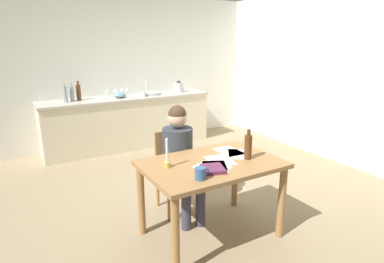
% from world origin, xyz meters
% --- Properties ---
extents(ground_plane, '(5.20, 5.20, 0.04)m').
position_xyz_m(ground_plane, '(0.00, 0.00, -0.02)').
color(ground_plane, '#937F60').
extents(wall_back, '(5.20, 0.12, 2.60)m').
position_xyz_m(wall_back, '(0.00, 2.60, 1.30)').
color(wall_back, silver).
rests_on(wall_back, ground).
extents(wall_right, '(0.12, 5.20, 2.60)m').
position_xyz_m(wall_right, '(2.60, 0.00, 1.30)').
color(wall_right, silver).
rests_on(wall_right, ground).
extents(kitchen_counter, '(2.92, 0.64, 0.90)m').
position_xyz_m(kitchen_counter, '(0.00, 2.24, 0.45)').
color(kitchen_counter, beige).
rests_on(kitchen_counter, ground).
extents(dining_table, '(1.25, 0.84, 0.76)m').
position_xyz_m(dining_table, '(-0.26, -0.78, 0.64)').
color(dining_table, '#9E7042').
rests_on(dining_table, ground).
extents(chair_at_table, '(0.43, 0.43, 0.88)m').
position_xyz_m(chair_at_table, '(-0.30, -0.12, 0.49)').
color(chair_at_table, '#9E7042').
rests_on(chair_at_table, ground).
extents(person_seated, '(0.34, 0.61, 1.19)m').
position_xyz_m(person_seated, '(-0.31, -0.27, 0.68)').
color(person_seated, '#333842').
rests_on(person_seated, ground).
extents(coffee_mug, '(0.13, 0.09, 0.10)m').
position_xyz_m(coffee_mug, '(-0.54, -1.05, 0.81)').
color(coffee_mug, '#33598C').
rests_on(coffee_mug, dining_table).
extents(candlestick, '(0.06, 0.06, 0.27)m').
position_xyz_m(candlestick, '(-0.66, -0.69, 0.83)').
color(candlestick, gold).
rests_on(candlestick, dining_table).
extents(book_magazine, '(0.24, 0.25, 0.03)m').
position_xyz_m(book_magazine, '(-0.36, -0.95, 0.77)').
color(book_magazine, '#5E2A49').
rests_on(book_magazine, dining_table).
extents(paper_letter, '(0.32, 0.36, 0.00)m').
position_xyz_m(paper_letter, '(-0.29, -0.89, 0.76)').
color(paper_letter, white).
rests_on(paper_letter, dining_table).
extents(paper_bill, '(0.34, 0.36, 0.00)m').
position_xyz_m(paper_bill, '(0.10, -0.74, 0.76)').
color(paper_bill, white).
rests_on(paper_bill, dining_table).
extents(paper_envelope, '(0.22, 0.30, 0.00)m').
position_xyz_m(paper_envelope, '(0.06, -0.62, 0.76)').
color(paper_envelope, white).
rests_on(paper_envelope, dining_table).
extents(paper_receipt, '(0.25, 0.32, 0.00)m').
position_xyz_m(paper_receipt, '(-0.16, -0.79, 0.76)').
color(paper_receipt, white).
rests_on(paper_receipt, dining_table).
extents(paper_notice, '(0.31, 0.36, 0.00)m').
position_xyz_m(paper_notice, '(-0.32, -0.89, 0.76)').
color(paper_notice, white).
rests_on(paper_notice, dining_table).
extents(wine_bottle_on_table, '(0.07, 0.07, 0.29)m').
position_xyz_m(wine_bottle_on_table, '(0.09, -0.88, 0.88)').
color(wine_bottle_on_table, '#593319').
rests_on(wine_bottle_on_table, dining_table).
extents(sink_unit, '(0.36, 0.36, 0.24)m').
position_xyz_m(sink_unit, '(0.43, 2.24, 0.92)').
color(sink_unit, '#B2B7BC').
rests_on(sink_unit, kitchen_counter).
extents(bottle_oil, '(0.07, 0.07, 0.30)m').
position_xyz_m(bottle_oil, '(-1.01, 2.23, 1.03)').
color(bottle_oil, '#8C999E').
rests_on(bottle_oil, kitchen_counter).
extents(bottle_vinegar, '(0.06, 0.06, 0.29)m').
position_xyz_m(bottle_vinegar, '(-0.90, 2.28, 1.02)').
color(bottle_vinegar, '#8C999E').
rests_on(bottle_vinegar, kitchen_counter).
extents(bottle_wine_red, '(0.07, 0.07, 0.31)m').
position_xyz_m(bottle_wine_red, '(-0.78, 2.32, 1.03)').
color(bottle_wine_red, '#593319').
rests_on(bottle_wine_red, kitchen_counter).
extents(mixing_bowl, '(0.20, 0.20, 0.09)m').
position_xyz_m(mixing_bowl, '(-0.14, 2.19, 0.95)').
color(mixing_bowl, '#668C99').
rests_on(mixing_bowl, kitchen_counter).
extents(stovetop_kettle, '(0.18, 0.18, 0.22)m').
position_xyz_m(stovetop_kettle, '(1.01, 2.24, 1.00)').
color(stovetop_kettle, '#B7BABF').
rests_on(stovetop_kettle, kitchen_counter).
extents(wine_glass_near_sink, '(0.07, 0.07, 0.15)m').
position_xyz_m(wine_glass_near_sink, '(0.06, 2.39, 1.01)').
color(wine_glass_near_sink, silver).
rests_on(wine_glass_near_sink, kitchen_counter).
extents(wine_glass_by_kettle, '(0.07, 0.07, 0.15)m').
position_xyz_m(wine_glass_by_kettle, '(-0.03, 2.39, 1.01)').
color(wine_glass_by_kettle, silver).
rests_on(wine_glass_by_kettle, kitchen_counter).
extents(wine_glass_back_left, '(0.07, 0.07, 0.15)m').
position_xyz_m(wine_glass_back_left, '(-0.15, 2.39, 1.01)').
color(wine_glass_back_left, silver).
rests_on(wine_glass_back_left, kitchen_counter).
extents(wine_glass_back_right, '(0.07, 0.07, 0.15)m').
position_xyz_m(wine_glass_back_right, '(-0.29, 2.39, 1.01)').
color(wine_glass_back_right, silver).
rests_on(wine_glass_back_right, kitchen_counter).
extents(teacup_on_counter, '(0.11, 0.07, 0.09)m').
position_xyz_m(teacup_on_counter, '(0.24, 2.09, 0.94)').
color(teacup_on_counter, white).
rests_on(teacup_on_counter, kitchen_counter).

